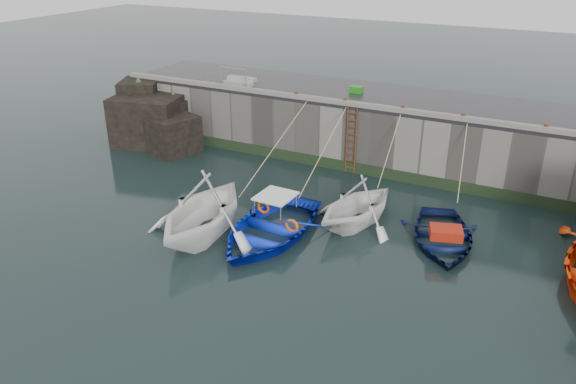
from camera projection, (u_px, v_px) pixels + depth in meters
The scene contains 22 objects.
ground at pixel (294, 291), 17.70m from camera, with size 120.00×120.00×0.00m, color black.
quay_back at pixel (409, 133), 27.19m from camera, with size 30.00×5.00×3.00m, color slate.
road_back at pixel (412, 101), 26.53m from camera, with size 30.00×5.00×0.16m, color black.
kerb_back at pixel (397, 110), 24.56m from camera, with size 30.00×0.30×0.20m, color slate.
algae_back at pixel (391, 174), 25.66m from camera, with size 30.00×0.08×0.50m, color black.
rock_outcrop at pixel (153, 120), 29.88m from camera, with size 5.85×4.24×3.41m.
ladder at pixel (351, 140), 25.89m from camera, with size 0.51×0.08×3.20m.
boat_near_white at pixel (204, 235), 21.00m from camera, with size 4.52×5.24×2.76m, color white.
boat_near_white_rope at pixel (273, 183), 25.36m from camera, with size 0.04×6.34×3.10m, color tan, non-canonical shape.
boat_near_blue at pixel (269, 236), 20.95m from camera, with size 4.00×5.60×1.16m, color #0E2CD4.
boat_near_blue_rope at pixel (322, 188), 24.89m from camera, with size 0.04×5.39×3.10m, color tan, non-canonical shape.
boat_near_blacktrim at pixel (356, 224), 21.83m from camera, with size 3.66×4.24×2.23m, color white.
boat_near_blacktrim_rope at pixel (385, 189), 24.80m from camera, with size 0.04×3.50×3.10m, color tan, non-canonical shape.
boat_near_navy at pixel (441, 242), 20.55m from camera, with size 3.21×4.50×0.93m, color #0A133E.
boat_near_navy_rope at pixel (461, 203), 23.48m from camera, with size 0.04×3.43×3.10m, color tan, non-canonical shape.
fish_crate at pixel (356, 89), 27.53m from camera, with size 0.61×0.40×0.31m, color #1E7815.
railing at pixel (240, 81), 29.01m from camera, with size 1.60×1.05×1.00m.
bollard_a at pixel (296, 95), 26.68m from camera, with size 0.18×0.18×0.28m, color #3F1E0F.
bollard_b at pixel (345, 101), 25.65m from camera, with size 0.18×0.18×0.28m, color #3F1E0F.
bollard_c at pixel (403, 109), 24.54m from camera, with size 0.18×0.18×0.28m, color #3F1E0F.
bollard_d at pixel (463, 117), 23.47m from camera, with size 0.18×0.18×0.28m, color #3F1E0F.
bollard_e at pixel (546, 128), 22.15m from camera, with size 0.18×0.18×0.28m, color #3F1E0F.
Camera 1 is at (6.54, -13.25, 10.24)m, focal length 35.00 mm.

